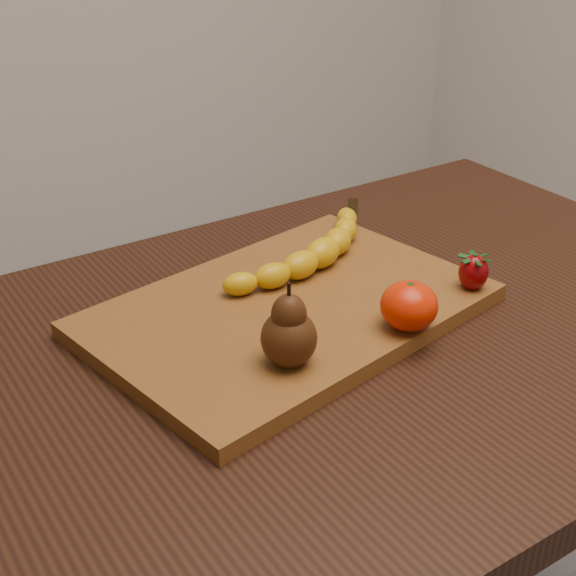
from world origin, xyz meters
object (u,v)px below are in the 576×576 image
table (365,386)px  pear (289,324)px  mandarin (409,306)px  cutting_board (288,310)px

table → pear: (-0.15, -0.05, 0.16)m
pear → mandarin: (0.15, -0.01, -0.02)m
cutting_board → pear: 0.14m
mandarin → table: bearing=92.3°
pear → mandarin: 0.15m
table → mandarin: mandarin is taller
cutting_board → table: bearing=-44.1°
table → mandarin: 0.16m
mandarin → cutting_board: bearing=124.5°
table → cutting_board: cutting_board is taller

